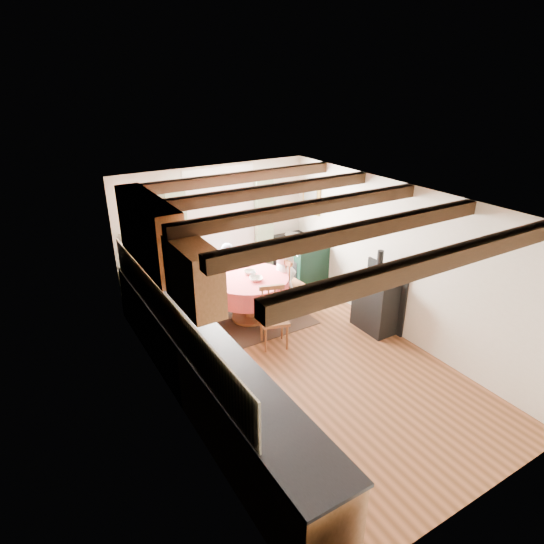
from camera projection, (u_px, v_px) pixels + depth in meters
floor at (301, 364)px, 6.53m from camera, size 3.60×5.50×0.00m
ceiling at (306, 201)px, 5.56m from camera, size 3.60×5.50×0.00m
wall_back at (216, 232)px, 8.19m from camera, size 3.60×0.00×2.40m
wall_front at (487, 410)px, 3.89m from camera, size 3.60×0.00×2.40m
wall_left at (174, 325)px, 5.19m from camera, size 0.00×5.50×2.40m
wall_right at (401, 262)px, 6.90m from camera, size 0.00×5.50×2.40m
beam_a at (435, 262)px, 4.03m from camera, size 3.60×0.16×0.16m
beam_b at (360, 231)px, 4.81m from camera, size 3.60×0.16×0.16m
beam_c at (306, 208)px, 5.59m from camera, size 3.60×0.16×0.16m
beam_d at (265, 192)px, 6.38m from camera, size 3.60×0.16×0.16m
beam_e at (233, 178)px, 7.16m from camera, size 3.60×0.16×0.16m
splash_left at (167, 314)px, 5.43m from camera, size 0.02×4.50×0.55m
splash_back at (163, 242)px, 7.70m from camera, size 1.40×0.02×0.55m
base_cabinet_left at (202, 372)px, 5.64m from camera, size 0.60×5.30×0.88m
base_cabinet_back at (170, 289)px, 7.77m from camera, size 1.30×0.60×0.88m
worktop_left at (201, 340)px, 5.46m from camera, size 0.64×5.30×0.04m
worktop_back at (167, 265)px, 7.57m from camera, size 1.30×0.64×0.04m
wall_cabinet_glass at (149, 231)px, 5.91m from camera, size 0.34×1.80×0.90m
wall_cabinet_solid at (193, 275)px, 4.75m from camera, size 0.34×0.90×0.70m
window_frame at (220, 210)px, 8.07m from camera, size 1.34×0.03×1.54m
window_pane at (220, 210)px, 8.07m from camera, size 1.20×0.01×1.40m
curtain_left at (179, 247)px, 7.80m from camera, size 0.35×0.10×2.10m
curtain_right at (264, 230)px, 8.61m from camera, size 0.35×0.10×2.10m
curtain_rod at (221, 177)px, 7.76m from camera, size 2.00×0.03×0.03m
wall_picture at (311, 197)px, 8.48m from camera, size 0.04×0.50×0.60m
wall_plate at (267, 198)px, 8.47m from camera, size 0.30×0.02×0.30m
rug at (250, 319)px, 7.71m from camera, size 1.89×1.47×0.01m
dining_table at (250, 299)px, 7.56m from camera, size 1.30×1.30×0.78m
chair_near at (274, 318)px, 6.80m from camera, size 0.52×0.53×0.95m
chair_left at (201, 306)px, 7.15m from camera, size 0.48×0.46×0.96m
chair_right at (292, 284)px, 7.84m from camera, size 0.47×0.45×1.00m
aga_range at (299, 263)px, 8.76m from camera, size 0.67×1.04×0.96m
cast_iron_stove at (377, 291)px, 7.17m from camera, size 0.41×0.68×1.36m
child_far at (227, 273)px, 8.10m from camera, size 0.42×0.28×1.13m
child_right at (284, 279)px, 7.79m from camera, size 0.49×0.65×1.20m
bowl_a at (256, 279)px, 7.29m from camera, size 0.28×0.28×0.05m
bowl_b at (250, 272)px, 7.52m from camera, size 0.26×0.26×0.06m
cup at (253, 275)px, 7.39m from camera, size 0.13×0.13×0.09m
canister_tall at (145, 262)px, 7.36m from camera, size 0.13×0.13×0.22m
canister_wide at (165, 257)px, 7.57m from camera, size 0.19×0.19×0.21m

